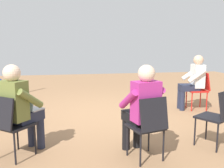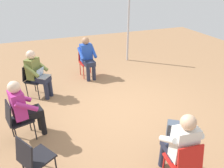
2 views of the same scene
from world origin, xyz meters
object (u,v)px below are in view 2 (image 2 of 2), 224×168
Objects in this scene: chair_southwest at (32,78)px; chair_east at (184,162)px; chair_south at (17,118)px; person_in_magenta at (24,107)px; backpack_near_laptop_user at (174,131)px; person_with_laptop at (37,72)px; person_in_white at (180,143)px; person_in_blue at (87,56)px; chair_west at (86,60)px; chair_southeast at (33,157)px.

chair_southwest and chair_east have the same top height.
chair_south is 0.69× the size of person_in_magenta.
chair_east is 1.14m from backpack_near_laptop_user.
backpack_near_laptop_user is (1.00, 2.79, -0.34)m from chair_south.
chair_east is 0.69× the size of person_with_laptop.
person_in_white is 1.08m from backpack_near_laptop_user.
person_in_white is 4.13m from person_in_blue.
chair_west is 1.00× the size of chair_south.
chair_west is 2.36× the size of backpack_near_laptop_user.
person_with_laptop is 1.00× the size of person_in_magenta.
person_in_white is (1.79, 2.27, 0.20)m from chair_south.
person_in_magenta is at bearing 145.01° from person_in_white.
chair_east is (3.69, 1.90, 0.00)m from chair_southwest.
chair_west is 4.30m from person_in_white.
chair_southwest is 4.15m from chair_east.
chair_west is (-3.60, 1.72, 0.00)m from chair_southeast.
chair_west is 0.69× the size of person_in_white.
chair_east is at bearing 35.45° from chair_southeast.
chair_southwest is at bearing 158.51° from person_in_magenta.
person_with_laptop is at bearing 20.51° from person_in_blue.
chair_east is 0.69× the size of person_in_magenta.
chair_south is (-1.95, -2.25, 0.00)m from chair_east.
backpack_near_laptop_user is at bearing 53.31° from person_in_magenta.
person_in_blue is (0.17, 0.01, 0.20)m from chair_west.
person_in_magenta is 3.44× the size of backpack_near_laptop_user.
chair_southwest is at bearing -90.00° from person_with_laptop.
chair_south is 2.36× the size of backpack_near_laptop_user.
chair_southeast is 2.76m from person_with_laptop.
person_in_magenta is at bearing 90.00° from chair_south.
person_in_blue reaches higher than backpack_near_laptop_user.
person_in_white reaches higher than chair_west.
person_in_white is at bearing 66.42° from chair_southwest.
person_with_laptop is at bearing 122.18° from chair_east.
chair_south is at bearing 26.38° from chair_southwest.
chair_south is at bearing -90.00° from person_in_magenta.
person_with_laptop reaches higher than chair_east.
chair_southeast is 2.58m from backpack_near_laptop_user.
person_with_laptop is (-2.74, 0.25, 0.20)m from chair_southeast.
chair_southeast is 1.13m from chair_south.
person_in_white reaches higher than chair_south.
chair_west is at bearing 99.70° from chair_east.
backpack_near_laptop_user is (2.64, 2.30, -0.53)m from person_with_laptop.
person_with_laptop reaches higher than chair_southeast.
person_in_magenta reaches higher than chair_southeast.
person_in_white is (3.42, 1.78, 0.00)m from person_with_laptop.
chair_west is 0.69× the size of person_with_laptop.
chair_west is 0.69× the size of person_in_blue.
person_in_blue is (-4.12, -0.29, 0.00)m from person_in_white.
chair_west is 1.00× the size of chair_southwest.
backpack_near_laptop_user is (2.74, 2.44, -0.34)m from chair_southwest.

